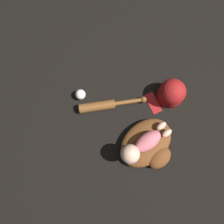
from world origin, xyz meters
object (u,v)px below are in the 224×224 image
at_px(baseball_glove, 148,145).
at_px(baseball_cap, 171,93).
at_px(baby_figure, 140,147).
at_px(baseball, 80,94).
at_px(baseball_bat, 105,105).

height_order(baseball_glove, baseball_cap, baseball_cap).
xyz_separation_m(baby_figure, baseball, (0.24, -0.45, -0.09)).
bearing_deg(baseball, baseball_bat, 137.13).
bearing_deg(baseball, baby_figure, 118.08).
distance_m(baseball, baseball_cap, 0.59).
xyz_separation_m(baby_figure, baseball_bat, (0.11, -0.33, -0.09)).
relative_size(baby_figure, baseball_bat, 0.79).
bearing_deg(baseball, baseball_cap, 160.89).
relative_size(baby_figure, baseball, 5.10).
distance_m(baseball_bat, baseball, 0.18).
xyz_separation_m(baseball_glove, baseball, (0.30, -0.45, -0.01)).
height_order(baby_figure, baseball_cap, baby_figure).
bearing_deg(baseball_cap, baseball_bat, -9.60).
bearing_deg(baseball_glove, baseball_bat, -62.74).
distance_m(baby_figure, baseball, 0.52).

